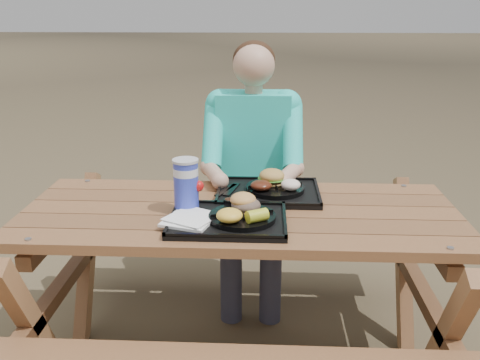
{
  "coord_description": "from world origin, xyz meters",
  "views": [
    {
      "loc": [
        0.1,
        -2.06,
        1.56
      ],
      "look_at": [
        0.0,
        0.0,
        0.88
      ],
      "focal_mm": 40.0,
      "sensor_mm": 36.0,
      "label": 1
    }
  ],
  "objects": [
    {
      "name": "cutlery_far",
      "position": [
        -0.05,
        0.19,
        0.77
      ],
      "size": [
        0.07,
        0.18,
        0.01
      ],
      "primitive_type": "cube",
      "rotation": [
        0.0,
        0.0,
        -0.23
      ],
      "color": "black",
      "rests_on": "tray_far"
    },
    {
      "name": "corn_cob",
      "position": [
        0.07,
        -0.22,
        0.81
      ],
      "size": [
        0.11,
        0.11,
        0.05
      ],
      "primitive_type": null,
      "rotation": [
        0.0,
        0.0,
        0.52
      ],
      "color": "gold",
      "rests_on": "plate_near"
    },
    {
      "name": "condiment_bbq",
      "position": [
        -0.04,
        -0.02,
        0.79
      ],
      "size": [
        0.05,
        0.05,
        0.03
      ],
      "primitive_type": "cylinder",
      "color": "black",
      "rests_on": "tray_near"
    },
    {
      "name": "potato_salad",
      "position": [
        0.21,
        0.15,
        0.81
      ],
      "size": [
        0.09,
        0.09,
        0.05
      ],
      "primitive_type": "ellipsoid",
      "color": "white",
      "rests_on": "plate_far"
    },
    {
      "name": "tray_far",
      "position": [
        0.12,
        0.18,
        0.76
      ],
      "size": [
        0.45,
        0.35,
        0.02
      ],
      "primitive_type": "cube",
      "color": "black",
      "rests_on": "picnic_table"
    },
    {
      "name": "sandwich",
      "position": [
        0.03,
        -0.11,
        0.85
      ],
      "size": [
        0.11,
        0.11,
        0.11
      ],
      "primitive_type": null,
      "color": "#D6934B",
      "rests_on": "plate_near"
    },
    {
      "name": "soda_cup",
      "position": [
        -0.21,
        -0.05,
        0.87
      ],
      "size": [
        0.1,
        0.1,
        0.2
      ],
      "primitive_type": "cylinder",
      "color": "#1728B2",
      "rests_on": "tray_near"
    },
    {
      "name": "condiment_mustard",
      "position": [
        0.02,
        -0.02,
        0.79
      ],
      "size": [
        0.05,
        0.05,
        0.03
      ],
      "primitive_type": "cylinder",
      "color": "orange",
      "rests_on": "tray_near"
    },
    {
      "name": "picnic_table",
      "position": [
        0.0,
        0.0,
        0.38
      ],
      "size": [
        1.8,
        1.49,
        0.75
      ],
      "primitive_type": null,
      "color": "#999999",
      "rests_on": "ground"
    },
    {
      "name": "baked_beans",
      "position": [
        0.09,
        0.14,
        0.81
      ],
      "size": [
        0.09,
        0.09,
        0.04
      ],
      "primitive_type": "ellipsoid",
      "color": "#501E10",
      "rests_on": "plate_far"
    },
    {
      "name": "burger",
      "position": [
        0.13,
        0.23,
        0.84
      ],
      "size": [
        0.12,
        0.12,
        0.1
      ],
      "primitive_type": null,
      "color": "#BD8F42",
      "rests_on": "plate_far"
    },
    {
      "name": "napkin_stack",
      "position": [
        -0.18,
        -0.18,
        0.78
      ],
      "size": [
        0.22,
        0.22,
        0.02
      ],
      "primitive_type": "cube",
      "rotation": [
        0.0,
        0.0,
        -0.29
      ],
      "color": "white",
      "rests_on": "tray_near"
    },
    {
      "name": "plate_near",
      "position": [
        0.02,
        -0.15,
        0.78
      ],
      "size": [
        0.26,
        0.26,
        0.02
      ],
      "primitive_type": "cylinder",
      "color": "black",
      "rests_on": "tray_near"
    },
    {
      "name": "mac_cheese",
      "position": [
        -0.03,
        -0.22,
        0.81
      ],
      "size": [
        0.1,
        0.1,
        0.05
      ],
      "primitive_type": "ellipsoid",
      "color": "yellow",
      "rests_on": "plate_near"
    },
    {
      "name": "tray_near",
      "position": [
        -0.04,
        -0.15,
        0.76
      ],
      "size": [
        0.45,
        0.35,
        0.02
      ],
      "primitive_type": "cube",
      "color": "black",
      "rests_on": "picnic_table"
    },
    {
      "name": "plate_far",
      "position": [
        0.15,
        0.19,
        0.78
      ],
      "size": [
        0.26,
        0.26,
        0.02
      ],
      "primitive_type": "cylinder",
      "color": "black",
      "rests_on": "tray_far"
    },
    {
      "name": "diner",
      "position": [
        0.04,
        0.66,
        0.64
      ],
      "size": [
        0.48,
        0.84,
        1.28
      ],
      "primitive_type": null,
      "color": "teal",
      "rests_on": "ground"
    }
  ]
}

